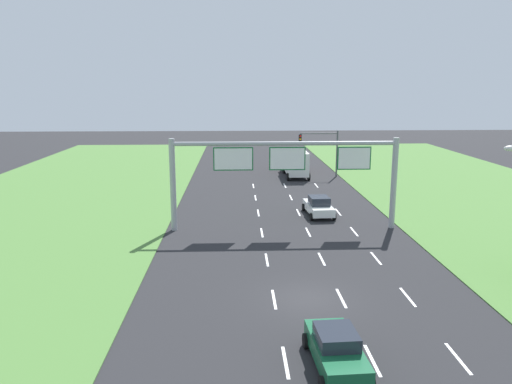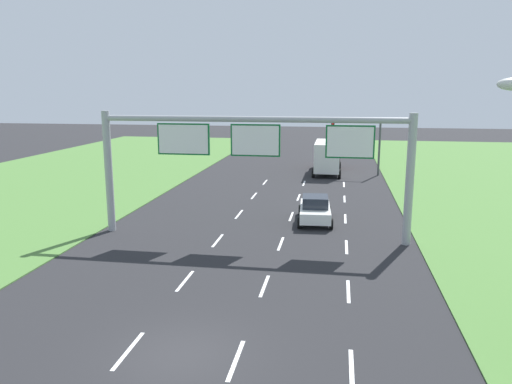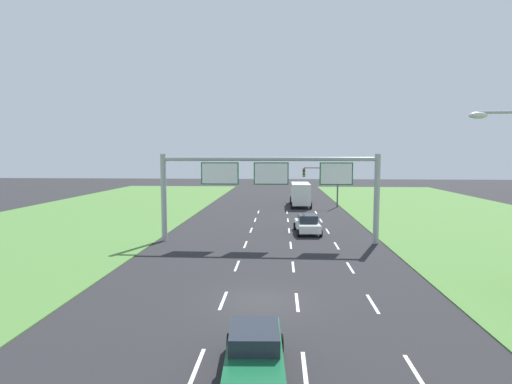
{
  "view_description": "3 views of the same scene",
  "coord_description": "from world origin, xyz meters",
  "px_view_note": "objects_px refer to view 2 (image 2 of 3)",
  "views": [
    {
      "loc": [
        -3.66,
        -23.96,
        10.76
      ],
      "look_at": [
        -2.26,
        10.3,
        3.49
      ],
      "focal_mm": 35.0,
      "sensor_mm": 36.0,
      "label": 1
    },
    {
      "loc": [
        4.64,
        -13.69,
        8.15
      ],
      "look_at": [
        0.32,
        12.42,
        2.72
      ],
      "focal_mm": 35.0,
      "sensor_mm": 36.0,
      "label": 2
    },
    {
      "loc": [
        0.94,
        -18.27,
        6.85
      ],
      "look_at": [
        -1.14,
        15.44,
        3.78
      ],
      "focal_mm": 28.0,
      "sensor_mm": 36.0,
      "label": 3
    }
  ],
  "objects_px": {
    "box_truck": "(328,155)",
    "sign_gantry": "(253,150)",
    "car_near_red": "(315,209)",
    "traffic_light_mast": "(359,135)"
  },
  "relations": [
    {
      "from": "box_truck",
      "to": "sign_gantry",
      "type": "xyz_separation_m",
      "value": [
        -3.54,
        -23.4,
        3.2
      ]
    },
    {
      "from": "car_near_red",
      "to": "box_truck",
      "type": "height_order",
      "value": "box_truck"
    },
    {
      "from": "traffic_light_mast",
      "to": "box_truck",
      "type": "bearing_deg",
      "value": 162.56
    },
    {
      "from": "car_near_red",
      "to": "sign_gantry",
      "type": "bearing_deg",
      "value": -132.66
    },
    {
      "from": "sign_gantry",
      "to": "traffic_light_mast",
      "type": "relative_size",
      "value": 3.08
    },
    {
      "from": "sign_gantry",
      "to": "traffic_light_mast",
      "type": "height_order",
      "value": "sign_gantry"
    },
    {
      "from": "car_near_red",
      "to": "traffic_light_mast",
      "type": "relative_size",
      "value": 0.81
    },
    {
      "from": "car_near_red",
      "to": "sign_gantry",
      "type": "distance_m",
      "value": 6.58
    },
    {
      "from": "car_near_red",
      "to": "box_truck",
      "type": "bearing_deg",
      "value": 85.78
    },
    {
      "from": "sign_gantry",
      "to": "car_near_red",
      "type": "bearing_deg",
      "value": 50.71
    }
  ]
}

